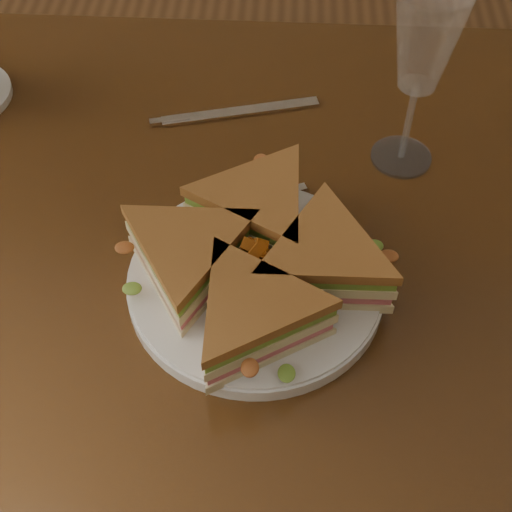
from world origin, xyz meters
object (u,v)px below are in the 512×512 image
object	(u,v)px
sandwich_wedges	(256,259)
knife	(229,114)
table	(254,285)
wine_glass	(425,45)
spoon	(191,217)
plate	(256,282)

from	to	relation	value
sandwich_wedges	knife	size ratio (longest dim) A/B	1.38
knife	table	bearing A→B (deg)	-92.46
sandwich_wedges	wine_glass	distance (m)	0.28
wine_glass	knife	bearing A→B (deg)	162.13
table	wine_glass	bearing A→B (deg)	36.37
spoon	plate	bearing A→B (deg)	-72.42
spoon	table	bearing A→B (deg)	-34.49
knife	wine_glass	xyz separation A→B (m)	(0.21, -0.07, 0.16)
plate	wine_glass	size ratio (longest dim) A/B	1.18
plate	spoon	xyz separation A→B (m)	(-0.08, 0.09, -0.00)
spoon	wine_glass	world-z (taller)	wine_glass
plate	sandwich_wedges	bearing A→B (deg)	64.89
table	sandwich_wedges	size ratio (longest dim) A/B	4.13
plate	sandwich_wedges	world-z (taller)	sandwich_wedges
wine_glass	sandwich_wedges	bearing A→B (deg)	-129.13
table	wine_glass	xyz separation A→B (m)	(0.17, 0.12, 0.26)
table	plate	xyz separation A→B (m)	(0.01, -0.07, 0.11)
table	plate	world-z (taller)	plate
spoon	knife	xyz separation A→B (m)	(0.03, 0.18, -0.00)
plate	spoon	bearing A→B (deg)	130.91
sandwich_wedges	spoon	size ratio (longest dim) A/B	1.68
plate	table	bearing A→B (deg)	95.30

